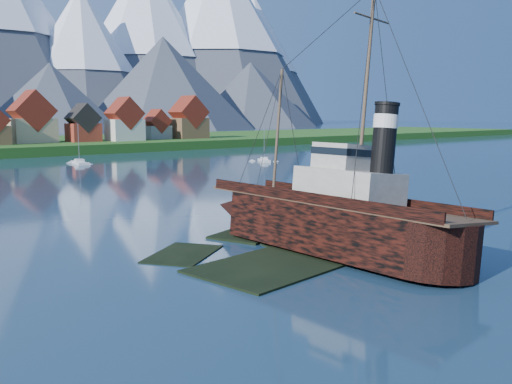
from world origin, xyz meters
TOP-DOWN VIEW (x-y plane):
  - ground at (0.00, 0.00)m, footprint 1400.00×1400.00m
  - shoal at (1.78, 2.15)m, footprint 31.71×21.24m
  - tugboat_wreck at (2.11, -0.29)m, footprint 7.31×31.48m
  - sailboat_d at (60.54, 77.55)m, footprint 4.91×7.40m
  - sailboat_e at (19.86, 101.43)m, footprint 3.83×9.41m

SIDE VIEW (x-z plane):
  - shoal at x=1.78m, z-range -0.92..0.22m
  - ground at x=0.00m, z-range 0.00..0.00m
  - sailboat_d at x=60.54m, z-range -4.79..5.24m
  - sailboat_e at x=19.86m, z-range -5.08..5.54m
  - tugboat_wreck at x=2.11m, z-range -9.35..15.60m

